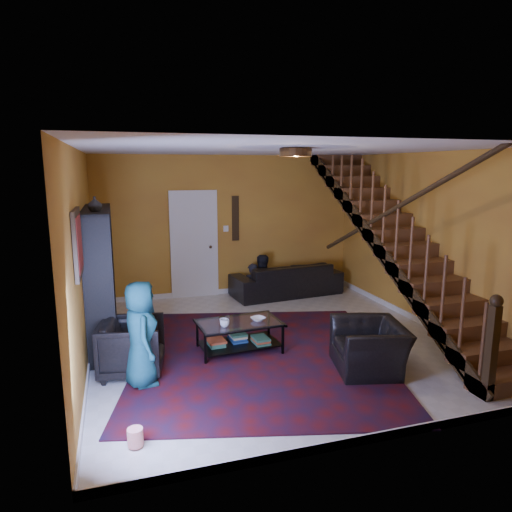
{
  "coord_description": "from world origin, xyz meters",
  "views": [
    {
      "loc": [
        -2.16,
        -6.13,
        2.56
      ],
      "look_at": [
        -0.14,
        0.4,
        1.23
      ],
      "focal_mm": 32.0,
      "sensor_mm": 36.0,
      "label": 1
    }
  ],
  "objects_px": {
    "bookshelf": "(101,280)",
    "sofa": "(286,279)",
    "armchair_left": "(132,347)",
    "coffee_table": "(239,334)",
    "armchair_right": "(369,347)"
  },
  "relations": [
    {
      "from": "bookshelf",
      "to": "sofa",
      "type": "height_order",
      "value": "bookshelf"
    },
    {
      "from": "sofa",
      "to": "armchair_left",
      "type": "distance_m",
      "value": 4.24
    },
    {
      "from": "bookshelf",
      "to": "armchair_left",
      "type": "distance_m",
      "value": 1.34
    },
    {
      "from": "bookshelf",
      "to": "coffee_table",
      "type": "relative_size",
      "value": 1.68
    },
    {
      "from": "armchair_left",
      "to": "armchair_right",
      "type": "relative_size",
      "value": 0.81
    },
    {
      "from": "sofa",
      "to": "armchair_left",
      "type": "height_order",
      "value": "armchair_left"
    },
    {
      "from": "bookshelf",
      "to": "armchair_right",
      "type": "bearing_deg",
      "value": -30.66
    },
    {
      "from": "sofa",
      "to": "coffee_table",
      "type": "height_order",
      "value": "sofa"
    },
    {
      "from": "armchair_right",
      "to": "sofa",
      "type": "bearing_deg",
      "value": -170.49
    },
    {
      "from": "coffee_table",
      "to": "armchair_left",
      "type": "bearing_deg",
      "value": -169.12
    },
    {
      "from": "armchair_right",
      "to": "coffee_table",
      "type": "bearing_deg",
      "value": -113.32
    },
    {
      "from": "armchair_left",
      "to": "coffee_table",
      "type": "bearing_deg",
      "value": -68.44
    },
    {
      "from": "armchair_left",
      "to": "coffee_table",
      "type": "distance_m",
      "value": 1.49
    },
    {
      "from": "bookshelf",
      "to": "armchair_left",
      "type": "bearing_deg",
      "value": -72.59
    },
    {
      "from": "armchair_left",
      "to": "armchair_right",
      "type": "height_order",
      "value": "armchair_left"
    }
  ]
}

